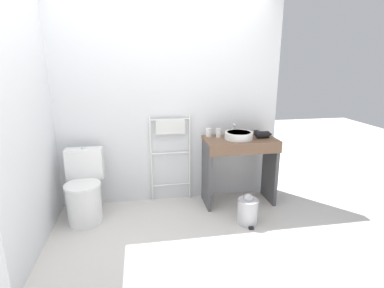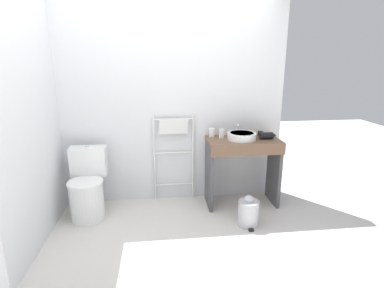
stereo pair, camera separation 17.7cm
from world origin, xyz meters
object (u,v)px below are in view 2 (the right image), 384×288
Objects in this scene: trash_bin at (248,212)px; towel_radiator at (174,140)px; cup_near_wall at (212,133)px; cup_near_edge at (222,133)px; hair_dryer at (267,135)px; toilet at (87,189)px; sink_basin at (242,136)px.

towel_radiator is at bearing 136.05° from trash_bin.
cup_near_edge is at bearing -24.10° from cup_near_wall.
cup_near_edge is 0.53× the size of hair_dryer.
cup_near_wall is 0.29× the size of trash_bin.
hair_dryer is at bearing -12.46° from cup_near_edge.
cup_near_edge is (1.58, 0.22, 0.56)m from toilet.
sink_basin is at bearing 85.95° from trash_bin.
trash_bin is at bearing -73.97° from cup_near_edge.
towel_radiator is 0.48m from cup_near_wall.
hair_dryer is at bearing 0.63° from sink_basin.
towel_radiator is at bearing 169.76° from cup_near_edge.
sink_basin is at bearing -27.22° from cup_near_wall.
trash_bin is at bearing -43.95° from towel_radiator.
cup_near_edge reaches higher than toilet.
trash_bin is at bearing -66.62° from cup_near_wall.
cup_near_edge is at bearing 167.54° from hair_dryer.
towel_radiator reaches higher than hair_dryer.
cup_near_edge is 0.30× the size of trash_bin.
hair_dryer is 0.95m from trash_bin.
trash_bin is at bearing -13.10° from toilet.
hair_dryer is (0.31, 0.00, -0.00)m from sink_basin.
cup_near_wall is at bearing 165.37° from hair_dryer.
towel_radiator is 0.83m from sink_basin.
hair_dryer reaches higher than sink_basin.
hair_dryer is at bearing 56.24° from trash_bin.
towel_radiator reaches higher than toilet.
sink_basin is 3.27× the size of cup_near_wall.
sink_basin is 3.17× the size of cup_near_edge.
towel_radiator is 1.13m from hair_dryer.
toilet is 1.88m from sink_basin.
toilet is 7.39× the size of cup_near_edge.
cup_near_wall is at bearing 10.27° from toilet.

